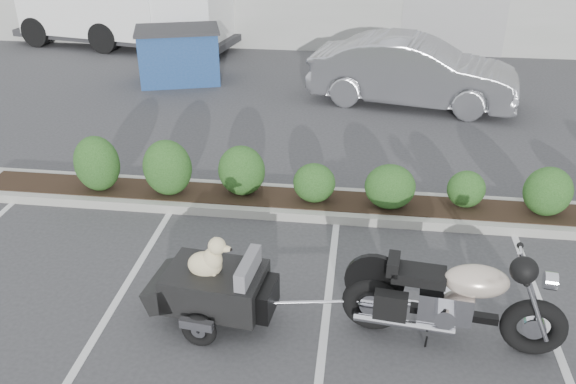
# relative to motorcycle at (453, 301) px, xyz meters

# --- Properties ---
(ground) EXTENTS (90.00, 90.00, 0.00)m
(ground) POSITION_rel_motorcycle_xyz_m (-2.64, 0.78, -0.58)
(ground) COLOR #38383A
(ground) RESTS_ON ground
(planter_kerb) EXTENTS (12.00, 1.00, 0.15)m
(planter_kerb) POSITION_rel_motorcycle_xyz_m (-1.64, 2.98, -0.51)
(planter_kerb) COLOR #9E9E93
(planter_kerb) RESTS_ON ground
(motorcycle) EXTENTS (2.55, 0.92, 1.47)m
(motorcycle) POSITION_rel_motorcycle_xyz_m (0.00, 0.00, 0.00)
(motorcycle) COLOR black
(motorcycle) RESTS_ON ground
(pet_trailer) EXTENTS (2.05, 1.16, 1.21)m
(pet_trailer) POSITION_rel_motorcycle_xyz_m (-2.79, 0.03, -0.07)
(pet_trailer) COLOR black
(pet_trailer) RESTS_ON ground
(sedan) EXTENTS (4.97, 2.55, 1.56)m
(sedan) POSITION_rel_motorcycle_xyz_m (-0.02, 8.32, 0.20)
(sedan) COLOR #A1A1A7
(sedan) RESTS_ON ground
(dumpster) EXTENTS (2.42, 1.98, 1.38)m
(dumpster) POSITION_rel_motorcycle_xyz_m (-5.93, 9.32, 0.11)
(dumpster) COLOR navy
(dumpster) RESTS_ON ground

